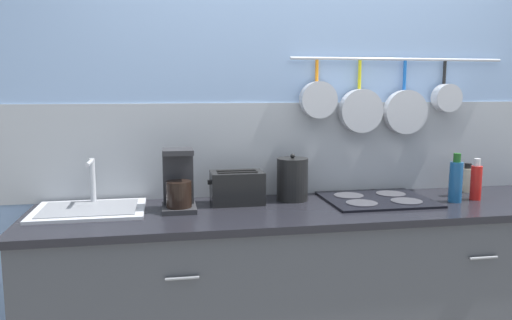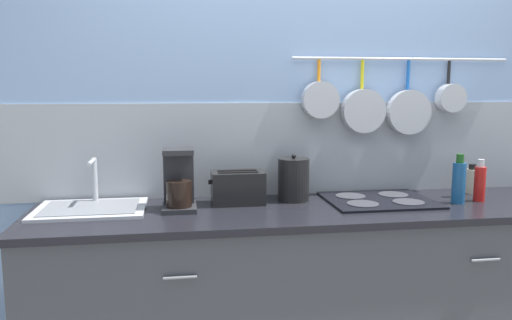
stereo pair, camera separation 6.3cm
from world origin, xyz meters
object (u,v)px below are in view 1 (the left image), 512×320
Objects in this scene: bottle_sesame_oil at (456,181)px; coffee_maker at (178,184)px; toaster at (237,188)px; bottle_hot_sauce at (453,184)px; bottle_olive_oil at (476,182)px; kettle at (292,179)px; bottle_vinegar at (467,179)px.

coffee_maker is at bearing 176.16° from bottle_sesame_oil.
bottle_sesame_oil reaches higher than toaster.
bottle_sesame_oil reaches higher than bottle_hot_sauce.
bottle_hot_sauce is 0.13m from bottle_olive_oil.
kettle is 1.02m from bottle_vinegar.
toaster is 1.18m from bottle_hot_sauce.
toaster is 0.30m from kettle.
kettle is 0.84m from bottle_sesame_oil.
bottle_olive_oil reaches higher than bottle_vinegar.
kettle reaches higher than bottle_vinegar.
bottle_olive_oil reaches higher than toaster.
bottle_vinegar is (0.08, 0.19, -0.02)m from bottle_olive_oil.
coffee_maker is 2.04× the size of bottle_hot_sauce.
bottle_hot_sauce is at bearing 1.44° from coffee_maker.
kettle is 1.50× the size of bottle_vinegar.
coffee_maker is 1.20× the size of kettle.
bottle_sesame_oil is at bearing -168.26° from bottle_olive_oil.
bottle_sesame_oil is at bearing -133.94° from bottle_vinegar.
toaster reaches higher than bottle_vinegar.
bottle_olive_oil is at bearing -2.46° from coffee_maker.
bottle_sesame_oil is at bearing -3.84° from coffee_maker.
bottle_sesame_oil is 1.16× the size of bottle_olive_oil.
kettle is at bearing 5.77° from toaster.
bottle_olive_oil is 1.33× the size of bottle_vinegar.
toaster is at bearing -177.69° from bottle_vinegar.
toaster is 1.32m from bottle_vinegar.
bottle_hot_sauce is (0.88, -0.06, -0.05)m from kettle.
kettle is at bearing -178.69° from bottle_vinegar.
bottle_olive_oil is (1.54, -0.07, -0.03)m from coffee_maker.
toaster is 1.29× the size of bottle_olive_oil.
kettle is 1.12× the size of bottle_olive_oil.
bottle_sesame_oil reaches higher than bottle_vinegar.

